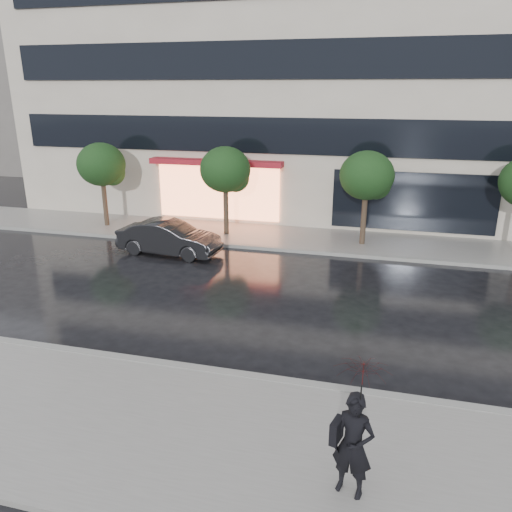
% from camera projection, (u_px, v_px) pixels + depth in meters
% --- Properties ---
extents(ground, '(120.00, 120.00, 0.00)m').
position_uv_depth(ground, '(219.00, 353.00, 12.62)').
color(ground, black).
rests_on(ground, ground).
extents(sidewalk_near, '(60.00, 4.50, 0.12)m').
position_uv_depth(sidewalk_near, '(165.00, 432.00, 9.62)').
color(sidewalk_near, slate).
rests_on(sidewalk_near, ground).
extents(sidewalk_far, '(60.00, 3.50, 0.12)m').
position_uv_depth(sidewalk_far, '(293.00, 238.00, 22.00)').
color(sidewalk_far, slate).
rests_on(sidewalk_far, ground).
extents(curb_near, '(60.00, 0.25, 0.14)m').
position_uv_depth(curb_near, '(205.00, 371.00, 11.68)').
color(curb_near, gray).
rests_on(curb_near, ground).
extents(curb_far, '(60.00, 0.25, 0.14)m').
position_uv_depth(curb_far, '(285.00, 250.00, 20.39)').
color(curb_far, gray).
rests_on(curb_far, ground).
extents(office_building, '(30.00, 12.76, 18.00)m').
position_uv_depth(office_building, '(324.00, 34.00, 26.20)').
color(office_building, beige).
rests_on(office_building, ground).
extents(tree_far_west, '(2.20, 2.20, 3.99)m').
position_uv_depth(tree_far_west, '(103.00, 166.00, 23.00)').
color(tree_far_west, '#33261C').
rests_on(tree_far_west, ground).
extents(tree_mid_west, '(2.20, 2.20, 3.99)m').
position_uv_depth(tree_mid_west, '(227.00, 171.00, 21.58)').
color(tree_mid_west, '#33261C').
rests_on(tree_mid_west, ground).
extents(tree_mid_east, '(2.20, 2.20, 3.99)m').
position_uv_depth(tree_mid_east, '(368.00, 177.00, 20.15)').
color(tree_mid_east, '#33261C').
rests_on(tree_mid_east, ground).
extents(parked_car, '(4.23, 1.78, 1.36)m').
position_uv_depth(parked_car, '(169.00, 238.00, 19.88)').
color(parked_car, black).
rests_on(parked_car, ground).
extents(pedestrian_with_umbrella, '(1.06, 1.07, 2.43)m').
position_uv_depth(pedestrian_with_umbrella, '(357.00, 414.00, 7.64)').
color(pedestrian_with_umbrella, black).
rests_on(pedestrian_with_umbrella, sidewalk_near).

